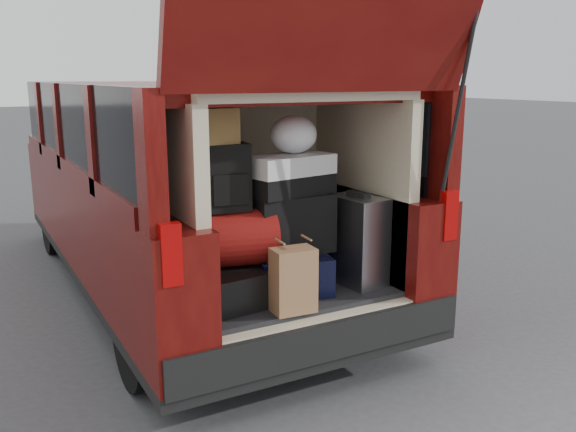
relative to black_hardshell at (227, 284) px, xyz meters
The scene contains 13 objects.
ground 0.77m from the black_hardshell, 20.00° to the right, with size 80.00×80.00×0.00m, color #3B3B3D.
minivan 1.78m from the black_hardshell, 77.48° to the left, with size 1.90×5.35×2.77m.
load_floor 0.55m from the black_hardshell, 19.69° to the left, with size 1.24×1.05×0.55m, color black.
black_hardshell is the anchor object (origin of this frame).
navy_hardshell 0.42m from the black_hardshell, ahead, with size 0.44×0.53×0.23m, color black.
silver_roller 0.87m from the black_hardshell, ahead, with size 0.23×0.37×0.56m, color silver.
kraft_bag 0.43m from the black_hardshell, 52.41° to the right, with size 0.24×0.15×0.36m, color #AB764D.
red_duffel 0.27m from the black_hardshell, ahead, with size 0.50×0.33×0.33m, color maroon.
black_soft_case 0.53m from the black_hardshell, ahead, with size 0.50×0.30×0.36m, color black.
backpack 0.62m from the black_hardshell, 62.13° to the left, with size 0.27×0.16×0.38m, color black.
twotone_duffel 0.74m from the black_hardshell, ahead, with size 0.53×0.27×0.24m, color silver.
grocery_sack_lower 0.91m from the black_hardshell, 122.63° to the left, with size 0.22×0.18×0.20m, color olive.
plastic_bag_center 0.97m from the black_hardshell, ahead, with size 0.29×0.27×0.23m, color white.
Camera 1 is at (-1.69, -2.98, 1.82)m, focal length 38.00 mm.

